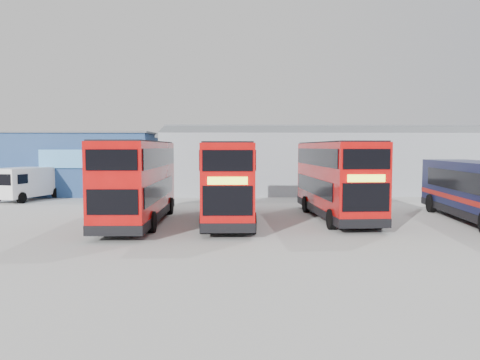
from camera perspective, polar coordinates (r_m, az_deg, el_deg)
The scene contains 7 objects.
ground_plane at distance 22.37m, azimuth 3.06°, elevation -5.96°, with size 120.00×120.00×0.00m, color #ABABA6.
office_block at distance 41.76m, azimuth -18.71°, elevation 2.02°, with size 12.30×8.32×5.12m.
maintenance_shed at distance 43.12m, azimuth 11.43°, elevation 2.24°, with size 30.50×12.00×5.89m.
double_decker_left at distance 24.12m, azimuth -12.34°, elevation -0.34°, with size 2.70×9.96×4.19m.
double_decker_centre at distance 24.17m, azimuth -1.37°, elevation -0.30°, with size 2.64×9.82×4.13m.
double_decker_right at distance 25.86m, azimuth 11.63°, elevation -0.06°, with size 2.75×9.95×4.17m.
panel_van at distance 37.59m, azimuth -24.56°, elevation -0.22°, with size 3.66×5.88×2.40m.
Camera 1 is at (-1.89, -21.95, 3.87)m, focal length 35.00 mm.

